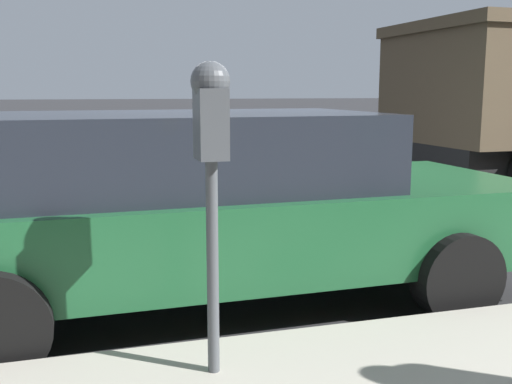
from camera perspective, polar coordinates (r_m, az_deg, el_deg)
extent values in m
plane|color=#2B2B2D|center=(5.88, -0.10, -6.18)|extent=(220.00, 220.00, 0.00)
cylinder|color=#4C5156|center=(3.02, -4.15, -7.26)|extent=(0.06, 0.06, 1.10)
cube|color=#4C5156|center=(2.90, -4.33, 6.45)|extent=(0.20, 0.14, 0.34)
sphere|color=#4C5156|center=(2.89, -4.38, 10.47)|extent=(0.19, 0.19, 0.19)
cube|color=gold|center=(3.00, -4.74, 5.74)|extent=(0.01, 0.11, 0.12)
cube|color=black|center=(3.00, -4.77, 8.01)|extent=(0.01, 0.10, 0.08)
cube|color=#1E5B33|center=(4.55, -3.69, -2.98)|extent=(1.91, 4.85, 0.58)
cube|color=#232833|center=(4.42, -6.20, 3.99)|extent=(1.66, 2.72, 0.54)
cylinder|color=black|center=(5.95, 8.34, -2.91)|extent=(0.23, 0.64, 0.64)
cylinder|color=black|center=(4.43, 18.66, -7.71)|extent=(0.23, 0.64, 0.64)
cylinder|color=black|center=(5.40, -21.68, -4.78)|extent=(0.23, 0.64, 0.64)
cylinder|color=black|center=(10.35, 16.61, 3.24)|extent=(0.32, 1.05, 1.04)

